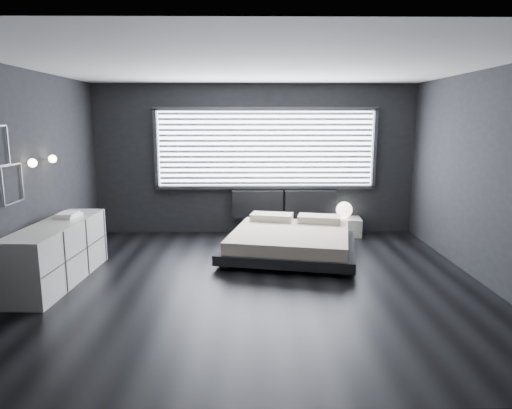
{
  "coord_description": "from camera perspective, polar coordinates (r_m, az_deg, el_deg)",
  "views": [
    {
      "loc": [
        -0.08,
        -5.83,
        2.16
      ],
      "look_at": [
        0.0,
        0.85,
        0.9
      ],
      "focal_mm": 32.0,
      "sensor_mm": 36.0,
      "label": 1
    }
  ],
  "objects": [
    {
      "name": "room",
      "position": [
        5.88,
        0.1,
        3.26
      ],
      "size": [
        6.04,
        6.0,
        2.8
      ],
      "color": "black",
      "rests_on": "ground"
    },
    {
      "name": "window",
      "position": [
        8.55,
        1.2,
        6.99
      ],
      "size": [
        4.14,
        0.09,
        1.52
      ],
      "color": "white",
      "rests_on": "ground"
    },
    {
      "name": "headboard",
      "position": [
        8.64,
        3.5,
        0.05
      ],
      "size": [
        1.96,
        0.16,
        0.52
      ],
      "color": "black",
      "rests_on": "ground"
    },
    {
      "name": "sconce_near",
      "position": [
        6.54,
        -26.17,
        4.68
      ],
      "size": [
        0.18,
        0.11,
        0.11
      ],
      "color": "silver",
      "rests_on": "ground"
    },
    {
      "name": "sconce_far",
      "position": [
        7.08,
        -24.11,
        5.22
      ],
      "size": [
        0.18,
        0.11,
        0.11
      ],
      "color": "silver",
      "rests_on": "ground"
    },
    {
      "name": "wall_art_lower",
      "position": [
        6.29,
        -28.12,
        2.3
      ],
      "size": [
        0.01,
        0.48,
        0.48
      ],
      "color": "#47474C",
      "rests_on": "ground"
    },
    {
      "name": "bed",
      "position": [
        7.34,
        4.32,
        -4.48
      ],
      "size": [
        2.37,
        2.3,
        0.52
      ],
      "color": "black",
      "rests_on": "ground"
    },
    {
      "name": "nightstand",
      "position": [
        8.75,
        11.08,
        -2.71
      ],
      "size": [
        0.6,
        0.51,
        0.33
      ],
      "primitive_type": "cube",
      "rotation": [
        0.0,
        0.0,
        -0.08
      ],
      "color": "silver",
      "rests_on": "ground"
    },
    {
      "name": "orb_lamp",
      "position": [
        8.71,
        10.96,
        -0.64
      ],
      "size": [
        0.3,
        0.3,
        0.3
      ],
      "primitive_type": "sphere",
      "color": "white",
      "rests_on": "nightstand"
    },
    {
      "name": "dresser",
      "position": [
        6.65,
        -23.48,
        -5.56
      ],
      "size": [
        0.67,
        2.03,
        0.8
      ],
      "color": "silver",
      "rests_on": "ground"
    },
    {
      "name": "book_stack",
      "position": [
        6.89,
        -22.49,
        -1.22
      ],
      "size": [
        0.32,
        0.39,
        0.07
      ],
      "color": "white",
      "rests_on": "dresser"
    }
  ]
}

